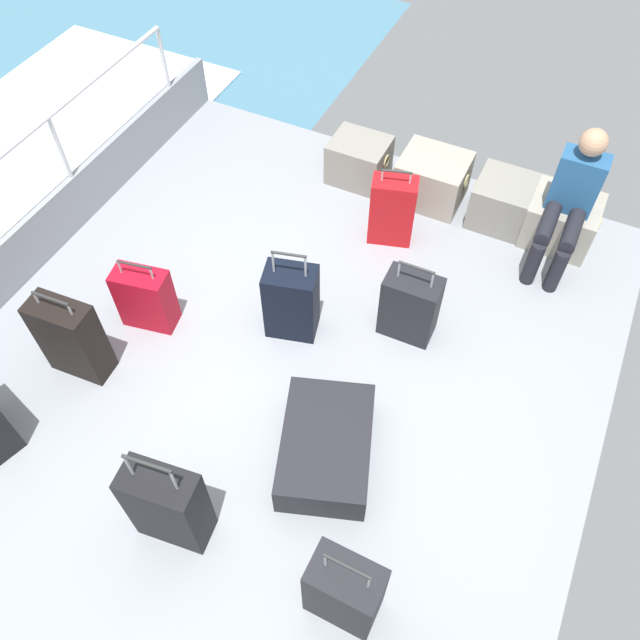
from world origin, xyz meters
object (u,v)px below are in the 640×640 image
suitcase_0 (410,306)px  suitcase_1 (71,338)px  passenger_seated (571,199)px  suitcase_6 (167,505)px  cargo_crate_1 (432,179)px  cargo_crate_3 (561,221)px  cargo_crate_2 (508,203)px  suitcase_2 (145,298)px  suitcase_8 (326,446)px  suitcase_7 (345,590)px  cargo_crate_0 (359,160)px  suitcase_5 (291,302)px  suitcase_3 (392,211)px

suitcase_0 → suitcase_1: size_ratio=0.91×
passenger_seated → suitcase_6: bearing=-114.7°
cargo_crate_1 → cargo_crate_3: (1.10, -0.02, -0.01)m
cargo_crate_2 → suitcase_2: suitcase_2 is taller
cargo_crate_3 → suitcase_0: suitcase_0 is taller
suitcase_2 → suitcase_8: bearing=-14.7°
suitcase_1 → suitcase_2: size_ratio=1.23×
suitcase_7 → suitcase_6: bearing=-178.4°
cargo_crate_3 → suitcase_8: 2.73m
cargo_crate_0 → suitcase_6: size_ratio=0.58×
passenger_seated → suitcase_6: (-1.47, -3.20, -0.24)m
suitcase_5 → suitcase_8: suitcase_5 is taller
suitcase_5 → suitcase_7: 1.96m
suitcase_3 → suitcase_8: 2.04m
suitcase_2 → suitcase_7: 2.43m
suitcase_3 → cargo_crate_1: bearing=77.5°
cargo_crate_2 → suitcase_1: suitcase_1 is taller
cargo_crate_0 → cargo_crate_3: (1.77, 0.01, 0.00)m
cargo_crate_0 → suitcase_7: size_ratio=0.73×
suitcase_0 → suitcase_5: size_ratio=0.87×
suitcase_2 → suitcase_7: bearing=-29.7°
suitcase_2 → suitcase_8: 1.70m
suitcase_6 → suitcase_8: (0.61, 0.80, -0.21)m
cargo_crate_1 → cargo_crate_2: (0.66, -0.00, -0.01)m
suitcase_7 → passenger_seated: bearing=82.9°
cargo_crate_2 → suitcase_0: 1.47m
suitcase_1 → cargo_crate_3: bearing=44.9°
cargo_crate_2 → suitcase_8: (-0.42, -2.60, -0.06)m
suitcase_7 → suitcase_0: bearing=100.9°
cargo_crate_3 → suitcase_0: 1.61m
suitcase_6 → suitcase_8: 1.03m
cargo_crate_3 → suitcase_7: 3.38m
cargo_crate_0 → cargo_crate_1: (0.67, 0.03, 0.01)m
cargo_crate_2 → suitcase_7: size_ratio=0.82×
cargo_crate_2 → cargo_crate_3: size_ratio=1.04×
suitcase_6 → suitcase_7: size_ratio=1.25×
suitcase_1 → suitcase_6: 1.41m
suitcase_3 → suitcase_6: size_ratio=0.78×
cargo_crate_1 → suitcase_8: bearing=-84.8°
suitcase_1 → suitcase_3: 2.57m
suitcase_6 → suitcase_2: bearing=130.0°
cargo_crate_3 → passenger_seated: 0.42m
cargo_crate_3 → suitcase_2: suitcase_2 is taller
suitcase_2 → suitcase_7: suitcase_7 is taller
suitcase_1 → suitcase_5: bearing=38.6°
cargo_crate_2 → suitcase_0: size_ratio=0.85×
suitcase_7 → suitcase_1: bearing=164.1°
suitcase_5 → cargo_crate_3: bearing=49.0°
suitcase_6 → suitcase_7: 1.08m
passenger_seated → suitcase_6: passenger_seated is taller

